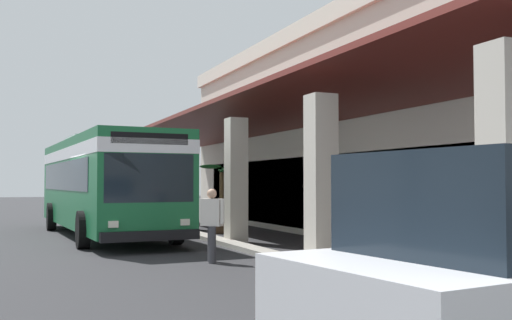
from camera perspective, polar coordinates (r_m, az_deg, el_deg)
ground at (r=20.37m, az=9.13°, el=-7.05°), size 120.00×120.00×0.00m
curb_strip at (r=17.29m, az=-3.36°, el=-7.75°), size 30.52×0.50×0.12m
plaza_building at (r=22.41m, az=20.59°, el=2.72°), size 25.73×15.99×7.18m
transit_bus at (r=20.19m, az=-14.34°, el=-1.79°), size 11.32×3.19×3.34m
pedestrian at (r=13.10m, az=-4.26°, el=-5.88°), size 0.56×0.48×1.60m
potted_palm at (r=20.71m, az=-3.30°, el=-5.21°), size 1.72×1.66×2.39m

